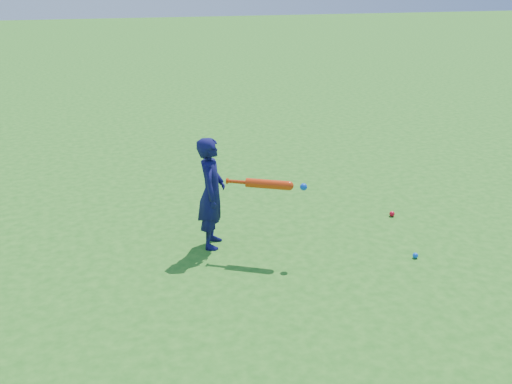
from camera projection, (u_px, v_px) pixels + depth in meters
ground at (204, 257)px, 6.17m from camera, size 80.00×80.00×0.00m
child at (212, 193)px, 6.23m from camera, size 0.44×0.53×1.25m
ground_ball_red at (392, 214)px, 7.21m from camera, size 0.07×0.07×0.07m
ground_ball_blue at (415, 256)px, 6.14m from camera, size 0.06×0.06×0.06m
bat_swing at (271, 184)px, 5.98m from camera, size 0.77×0.48×0.10m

